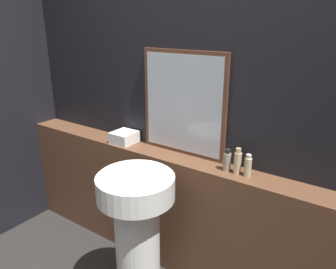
% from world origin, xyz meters
% --- Properties ---
extents(wall_back, '(8.00, 0.06, 2.50)m').
position_xyz_m(wall_back, '(0.00, 1.59, 1.25)').
color(wall_back, black).
rests_on(wall_back, ground_plane).
extents(vanity_counter, '(2.94, 0.21, 0.90)m').
position_xyz_m(vanity_counter, '(0.00, 1.45, 0.45)').
color(vanity_counter, brown).
rests_on(vanity_counter, ground_plane).
extents(pedestal_sink, '(0.47, 0.47, 0.94)m').
position_xyz_m(pedestal_sink, '(0.00, 1.01, 0.57)').
color(pedestal_sink, white).
rests_on(pedestal_sink, ground_plane).
extents(mirror, '(0.64, 0.03, 0.72)m').
position_xyz_m(mirror, '(-0.01, 1.54, 1.26)').
color(mirror, '#563323').
rests_on(mirror, vanity_counter).
extents(towel_stack, '(0.17, 0.18, 0.09)m').
position_xyz_m(towel_stack, '(-0.49, 1.45, 0.95)').
color(towel_stack, white).
rests_on(towel_stack, vanity_counter).
extents(shampoo_bottle, '(0.05, 0.05, 0.14)m').
position_xyz_m(shampoo_bottle, '(0.38, 1.45, 0.97)').
color(shampoo_bottle, gray).
rests_on(shampoo_bottle, vanity_counter).
extents(conditioner_bottle, '(0.05, 0.05, 0.17)m').
position_xyz_m(conditioner_bottle, '(0.45, 1.45, 0.98)').
color(conditioner_bottle, '#C6B284').
rests_on(conditioner_bottle, vanity_counter).
extents(lotion_bottle, '(0.04, 0.04, 0.14)m').
position_xyz_m(lotion_bottle, '(0.52, 1.45, 0.97)').
color(lotion_bottle, '#C6B284').
rests_on(lotion_bottle, vanity_counter).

